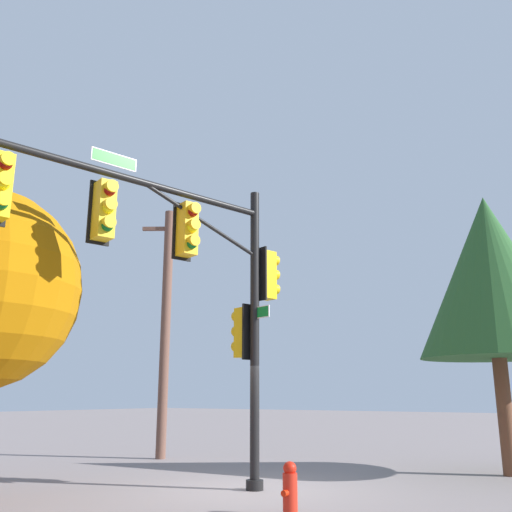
{
  "coord_description": "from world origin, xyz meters",
  "views": [
    {
      "loc": [
        10.12,
        7.02,
        1.87
      ],
      "look_at": [
        -0.25,
        -0.14,
        5.01
      ],
      "focal_mm": 39.49,
      "sensor_mm": 36.0,
      "label": 1
    }
  ],
  "objects_px": {
    "utility_pole": "(166,325)",
    "tree_mid": "(491,276)",
    "signal_pole_assembly": "(187,265)",
    "fire_hydrant": "(290,488)"
  },
  "relations": [
    {
      "from": "signal_pole_assembly",
      "to": "fire_hydrant",
      "type": "height_order",
      "value": "signal_pole_assembly"
    },
    {
      "from": "fire_hydrant",
      "to": "tree_mid",
      "type": "height_order",
      "value": "tree_mid"
    },
    {
      "from": "utility_pole",
      "to": "fire_hydrant",
      "type": "bearing_deg",
      "value": 57.06
    },
    {
      "from": "signal_pole_assembly",
      "to": "utility_pole",
      "type": "relative_size",
      "value": 0.88
    },
    {
      "from": "tree_mid",
      "to": "utility_pole",
      "type": "bearing_deg",
      "value": -78.12
    },
    {
      "from": "utility_pole",
      "to": "tree_mid",
      "type": "xyz_separation_m",
      "value": [
        -2.03,
        9.65,
        0.84
      ]
    },
    {
      "from": "signal_pole_assembly",
      "to": "utility_pole",
      "type": "bearing_deg",
      "value": -133.24
    },
    {
      "from": "tree_mid",
      "to": "fire_hydrant",
      "type": "bearing_deg",
      "value": -15.8
    },
    {
      "from": "signal_pole_assembly",
      "to": "tree_mid",
      "type": "bearing_deg",
      "value": 148.04
    },
    {
      "from": "signal_pole_assembly",
      "to": "utility_pole",
      "type": "height_order",
      "value": "utility_pole"
    }
  ]
}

